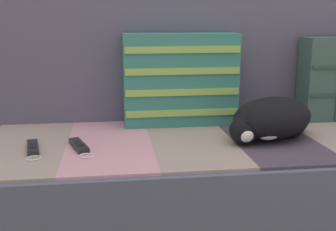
% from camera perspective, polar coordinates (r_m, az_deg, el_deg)
% --- Properties ---
extents(couch, '(1.91, 0.81, 0.43)m').
position_cam_1_polar(couch, '(1.71, 7.72, -9.66)').
color(couch, brown).
rests_on(couch, ground_plane).
extents(sofa_backrest, '(1.87, 0.14, 0.56)m').
position_cam_1_polar(sofa_backrest, '(1.91, 5.51, 8.31)').
color(sofa_backrest, '#514C60').
rests_on(sofa_backrest, couch).
extents(throw_pillow_striped, '(0.47, 0.14, 0.38)m').
position_cam_1_polar(throw_pillow_striped, '(1.75, 1.69, 4.90)').
color(throw_pillow_striped, '#337A70').
rests_on(throw_pillow_striped, couch).
extents(sleeping_cat, '(0.40, 0.34, 0.15)m').
position_cam_1_polar(sleeping_cat, '(1.59, 13.67, -0.54)').
color(sleeping_cat, black).
rests_on(sleeping_cat, couch).
extents(game_remote_near, '(0.10, 0.20, 0.02)m').
position_cam_1_polar(game_remote_near, '(1.47, -11.92, -4.11)').
color(game_remote_near, black).
rests_on(game_remote_near, couch).
extents(game_remote_far, '(0.08, 0.20, 0.02)m').
position_cam_1_polar(game_remote_far, '(1.49, -17.83, -4.25)').
color(game_remote_far, black).
rests_on(game_remote_far, couch).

